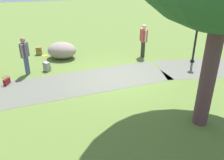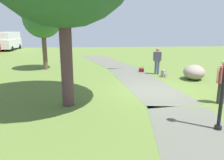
% 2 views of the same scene
% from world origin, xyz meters
% --- Properties ---
extents(ground_plane, '(48.00, 48.00, 0.00)m').
position_xyz_m(ground_plane, '(0.00, 0.00, 0.00)').
color(ground_plane, '#566D30').
extents(footpath_segment_mid, '(8.21, 3.14, 0.01)m').
position_xyz_m(footpath_segment_mid, '(1.89, 0.11, 0.00)').
color(footpath_segment_mid, '#5A5C4F').
rests_on(footpath_segment_mid, ground).
extents(lamp_post, '(0.28, 0.28, 3.17)m').
position_xyz_m(lamp_post, '(-3.95, -0.84, 1.98)').
color(lamp_post, black).
rests_on(lamp_post, ground).
extents(lawn_boulder, '(1.77, 1.63, 0.80)m').
position_xyz_m(lawn_boulder, '(2.08, -2.90, 0.40)').
color(lawn_boulder, gray).
rests_on(lawn_boulder, ground).
extents(woman_with_handbag, '(0.34, 0.50, 1.63)m').
position_xyz_m(woman_with_handbag, '(3.62, -1.24, 0.94)').
color(woman_with_handbag, '#414F73').
rests_on(woman_with_handbag, ground).
extents(man_near_boulder, '(0.27, 0.52, 1.65)m').
position_xyz_m(man_near_boulder, '(-1.88, -2.11, 0.95)').
color(man_near_boulder, '#312E25').
rests_on(man_near_boulder, ground).
extents(handbag_on_grass, '(0.36, 0.36, 0.31)m').
position_xyz_m(handbag_on_grass, '(4.35, -0.44, 0.14)').
color(handbag_on_grass, maroon).
rests_on(handbag_on_grass, ground).
extents(backpack_by_boulder, '(0.30, 0.28, 0.40)m').
position_xyz_m(backpack_by_boulder, '(3.23, -3.68, 0.19)').
color(backpack_by_boulder, olive).
rests_on(backpack_by_boulder, ground).
extents(spare_backpack_on_lawn, '(0.35, 0.35, 0.40)m').
position_xyz_m(spare_backpack_on_lawn, '(2.82, -1.43, 0.19)').
color(spare_backpack_on_lawn, gray).
rests_on(spare_backpack_on_lawn, ground).
extents(frisbee_on_grass, '(0.28, 0.28, 0.02)m').
position_xyz_m(frisbee_on_grass, '(2.96, -3.40, 0.01)').
color(frisbee_on_grass, gold).
rests_on(frisbee_on_grass, ground).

